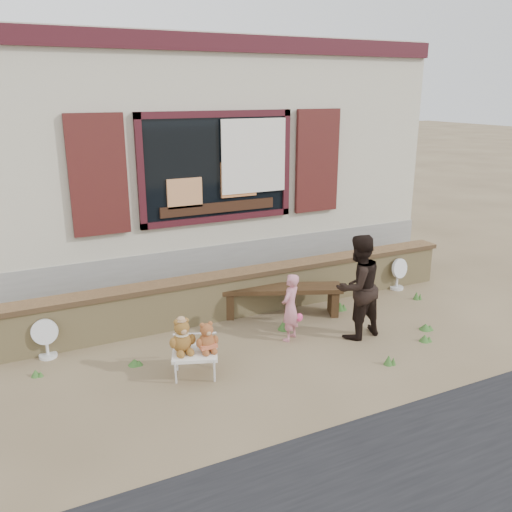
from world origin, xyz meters
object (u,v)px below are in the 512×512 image
teddy_bear_right (207,336)px  child (290,307)px  adult (358,287)px  bench (282,294)px  teddy_bear_left (182,335)px  folding_chair (195,354)px

teddy_bear_right → child: bearing=37.7°
child → adult: size_ratio=0.65×
bench → teddy_bear_left: size_ratio=4.16×
teddy_bear_right → child: (1.33, 0.41, -0.04)m
bench → teddy_bear_left: teddy_bear_left is taller
teddy_bear_left → folding_chair: bearing=-0.0°
folding_chair → teddy_bear_left: teddy_bear_left is taller
bench → teddy_bear_left: 2.19m
bench → child: (-0.30, -0.76, 0.13)m
teddy_bear_right → adult: size_ratio=0.26×
bench → teddy_bear_left: bearing=-127.5°
teddy_bear_right → folding_chair: bearing=-180.0°
teddy_bear_right → adult: 2.20m
child → adult: (0.85, -0.30, 0.25)m
teddy_bear_left → adult: bearing=20.9°
folding_chair → teddy_bear_right: 0.26m
child → folding_chair: bearing=-20.1°
bench → teddy_bear_right: (-1.63, -1.17, 0.17)m
adult → teddy_bear_right: bearing=-4.0°
bench → adult: 1.26m
adult → teddy_bear_left: bearing=-6.6°
folding_chair → child: bearing=34.5°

